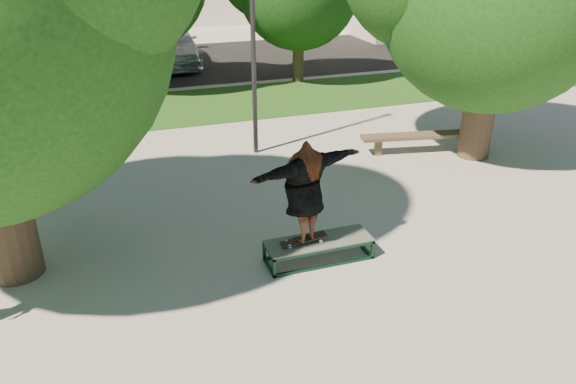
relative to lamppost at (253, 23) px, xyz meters
name	(u,v)px	position (x,y,z in m)	size (l,w,h in m)	color
ground	(281,259)	(-1.00, -5.00, -3.15)	(120.00, 120.00, 0.00)	#ADA79F
grass_strip	(217,104)	(0.00, 4.50, -3.14)	(30.00, 4.00, 0.02)	#1B4A15
asphalt_strip	(159,64)	(-1.00, 11.00, -3.15)	(40.00, 8.00, 0.01)	black
lamppost	(253,23)	(0.00, 0.00, 0.00)	(0.25, 0.15, 6.11)	#2D2D30
grind_box	(319,250)	(-0.41, -5.22, -2.96)	(1.80, 0.60, 0.38)	black
skater_rig	(304,192)	(-0.68, -5.22, -1.84)	(2.20, 1.20, 1.80)	white
bench	(424,137)	(3.96, -1.38, -2.74)	(3.20, 1.01, 0.49)	brown
car_silver_a	(66,54)	(-4.50, 10.18, -2.34)	(1.91, 4.76, 1.62)	#A6A6AB
car_dark	(20,64)	(-6.00, 9.02, -2.38)	(1.63, 4.68, 1.54)	black
car_grey	(106,50)	(-3.00, 11.50, -2.51)	(2.12, 4.60, 1.28)	#525156
car_silver_b	(169,43)	(-0.50, 11.19, -2.35)	(2.23, 5.49, 1.59)	silver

